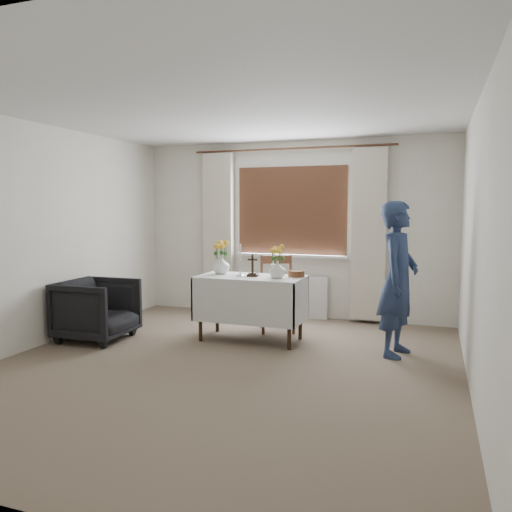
% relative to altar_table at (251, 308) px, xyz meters
% --- Properties ---
extents(ground, '(5.00, 5.00, 0.00)m').
position_rel_altar_table_xyz_m(ground, '(0.09, -1.04, -0.38)').
color(ground, '#83725A').
rests_on(ground, ground).
extents(altar_table, '(1.24, 0.64, 0.76)m').
position_rel_altar_table_xyz_m(altar_table, '(0.00, 0.00, 0.00)').
color(altar_table, silver).
rests_on(altar_table, ground).
extents(wooden_chair, '(0.57, 0.57, 0.95)m').
position_rel_altar_table_xyz_m(wooden_chair, '(0.16, 0.54, 0.10)').
color(wooden_chair, brown).
rests_on(wooden_chair, ground).
extents(armchair, '(0.82, 0.80, 0.72)m').
position_rel_altar_table_xyz_m(armchair, '(-1.72, -0.60, -0.02)').
color(armchair, black).
rests_on(armchair, ground).
extents(person, '(0.51, 0.66, 1.63)m').
position_rel_altar_table_xyz_m(person, '(1.67, -0.04, 0.43)').
color(person, navy).
rests_on(person, ground).
extents(radiator, '(1.10, 0.10, 0.60)m').
position_rel_altar_table_xyz_m(radiator, '(0.09, 1.38, -0.08)').
color(radiator, silver).
rests_on(radiator, ground).
extents(wooden_cross, '(0.13, 0.10, 0.27)m').
position_rel_altar_table_xyz_m(wooden_cross, '(0.03, -0.01, 0.51)').
color(wooden_cross, black).
rests_on(wooden_cross, altar_table).
extents(candlestick_left, '(0.11, 0.11, 0.38)m').
position_rel_altar_table_xyz_m(candlestick_left, '(-0.12, -0.04, 0.57)').
color(candlestick_left, silver).
rests_on(candlestick_left, altar_table).
extents(candlestick_right, '(0.11, 0.11, 0.32)m').
position_rel_altar_table_xyz_m(candlestick_right, '(0.28, -0.03, 0.54)').
color(candlestick_right, silver).
rests_on(candlestick_right, altar_table).
extents(flower_vase_left, '(0.26, 0.26, 0.22)m').
position_rel_altar_table_xyz_m(flower_vase_left, '(-0.41, 0.08, 0.49)').
color(flower_vase_left, silver).
rests_on(flower_vase_left, altar_table).
extents(flower_vase_right, '(0.19, 0.19, 0.20)m').
position_rel_altar_table_xyz_m(flower_vase_right, '(0.34, -0.05, 0.48)').
color(flower_vase_right, silver).
rests_on(flower_vase_right, altar_table).
extents(wicker_basket, '(0.22, 0.22, 0.07)m').
position_rel_altar_table_xyz_m(wicker_basket, '(0.51, 0.14, 0.42)').
color(wicker_basket, brown).
rests_on(wicker_basket, altar_table).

